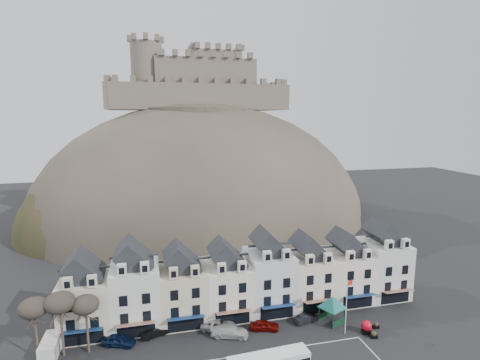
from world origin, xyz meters
The scene contains 18 objects.
townhouse_terrace centered at (0.15, 15.97, 5.30)m, with size 54.40×9.35×11.80m.
castle_hill centered at (1.25, 68.95, 0.11)m, with size 100.00×76.00×68.00m.
castle centered at (0.51, 75.93, 40.19)m, with size 50.20×22.20×22.00m.
tree_left_far centered at (-29.00, 10.50, 6.90)m, with size 3.61×3.61×8.24m.
tree_left_mid centered at (-26.00, 10.50, 7.24)m, with size 3.78×3.78×8.64m.
tree_left_near centered at (-23.00, 10.50, 6.55)m, with size 3.43×3.43×7.84m.
bus_shelter centered at (11.19, 9.50, 3.16)m, with size 5.85×5.85×4.07m.
red_buoy centered at (14.64, 5.75, 0.95)m, with size 1.66×1.66×1.86m.
flagpole centered at (11.70, 6.33, 4.62)m, with size 1.09×0.51×8.10m.
white_van centered at (-27.66, 11.12, 1.07)m, with size 2.11×4.72×2.14m.
planter_west centered at (14.95, 4.37, 0.49)m, with size 1.11×0.72×1.02m.
planter_east centered at (16.66, 6.45, 0.44)m, with size 0.93×0.64×0.91m.
car_navy centered at (-19.27, 10.99, 0.76)m, with size 1.78×4.44×1.51m, color #0B1737.
car_black centered at (-14.55, 12.00, 0.64)m, with size 1.35×3.86×1.27m, color black.
car_silver centered at (-5.60, 11.45, 0.72)m, with size 2.39×5.10×1.44m, color #AEAFB6.
car_white centered at (-4.40, 9.50, 0.77)m, with size 2.14×5.28×1.53m, color silver.
car_maroon centered at (0.80, 9.92, 0.71)m, with size 1.69×4.19×1.43m, color #600905.
car_charcoal centered at (7.49, 10.35, 0.63)m, with size 1.33×3.82×1.26m, color black.
Camera 1 is at (-14.31, -37.23, 30.51)m, focal length 28.00 mm.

